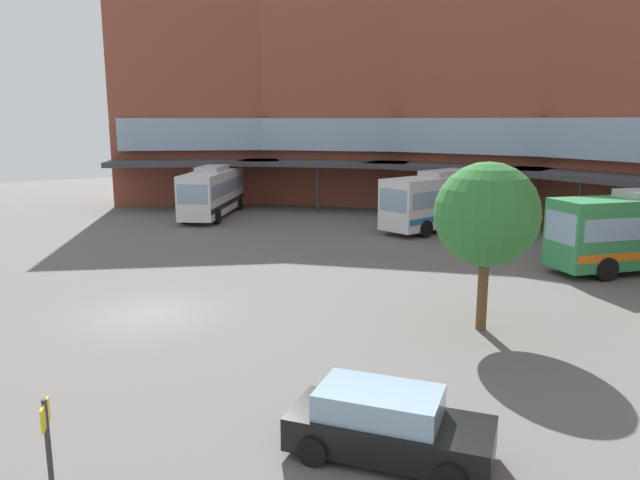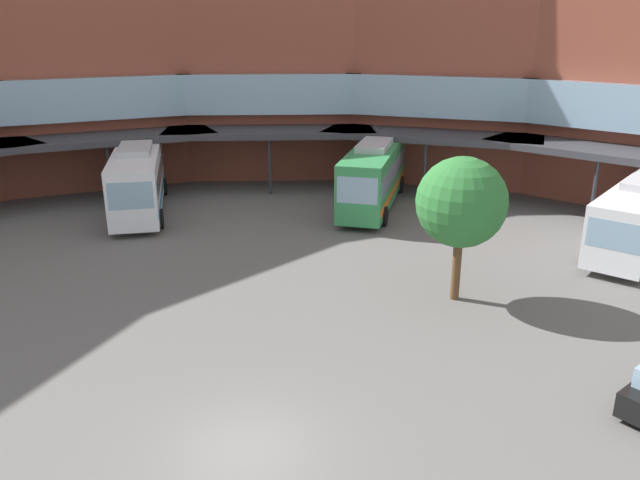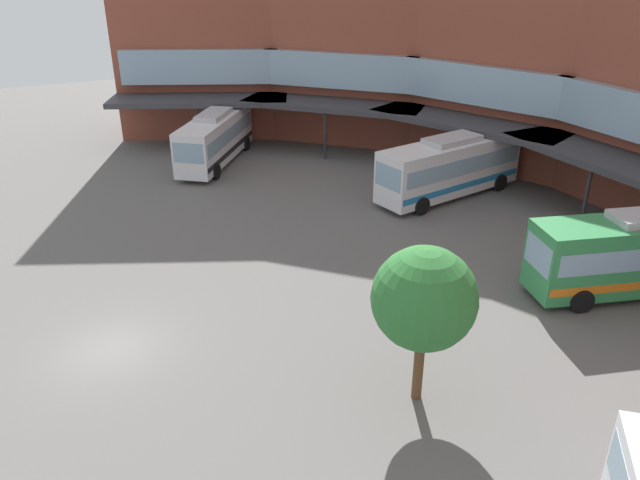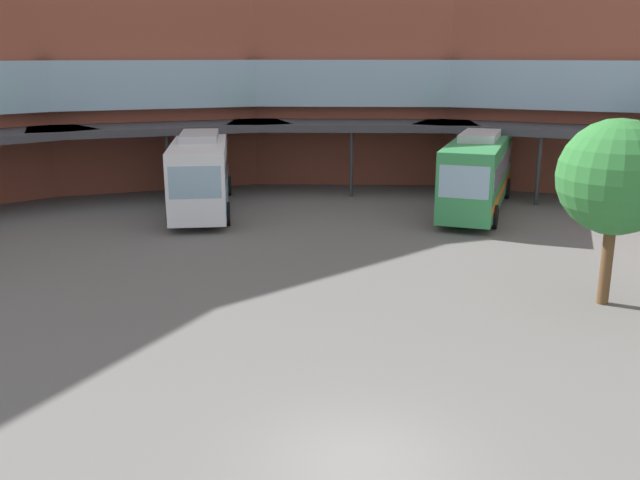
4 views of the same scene
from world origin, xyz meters
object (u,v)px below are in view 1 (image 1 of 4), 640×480
object	(u,v)px
bus_2	(213,191)
bus_0	(445,199)
parked_car	(387,425)
plaza_tree	(487,215)
stop_sign_post	(48,447)

from	to	relation	value
bus_2	bus_0	bearing A→B (deg)	78.11
bus_0	bus_2	xyz separation A→B (m)	(-13.30, -11.24, -0.06)
bus_0	parked_car	distance (m)	29.28
parked_car	plaza_tree	bearing A→B (deg)	83.07
parked_car	bus_2	bearing A→B (deg)	126.33
bus_2	stop_sign_post	bearing A→B (deg)	10.70
stop_sign_post	bus_2	bearing A→B (deg)	152.80
bus_2	stop_sign_post	distance (m)	35.90
bus_2	stop_sign_post	world-z (taller)	bus_2
stop_sign_post	bus_0	bearing A→B (deg)	123.97
plaza_tree	stop_sign_post	xyz separation A→B (m)	(3.04, -14.45, -2.61)
bus_0	bus_2	distance (m)	17.41
bus_2	parked_car	world-z (taller)	bus_2
bus_2	parked_car	size ratio (longest dim) A/B	2.08
parked_car	plaza_tree	world-z (taller)	plaza_tree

